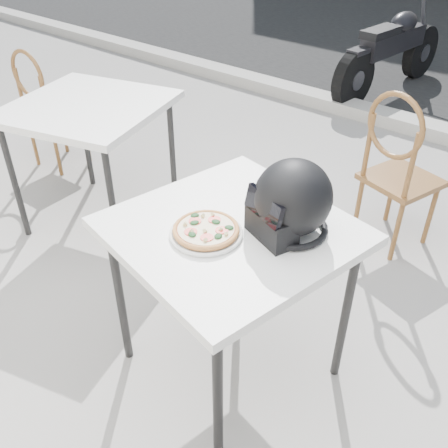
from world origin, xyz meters
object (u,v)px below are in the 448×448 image
Objects in this scene: pizza at (206,229)px; cafe_table_side at (89,115)px; helmet at (291,202)px; cafe_chair_side at (45,103)px; cafe_table_main at (231,242)px; plate at (206,233)px; motorcycle at (392,52)px; cafe_chair_main at (397,164)px.

cafe_table_side is (-1.46, 0.54, -0.09)m from pizza.
helmet is 0.40× the size of cafe_chair_side.
cafe_table_main is at bearing -127.83° from helmet.
plate is (-0.04, -0.11, 0.08)m from cafe_table_main.
pizza is 0.16× the size of motorcycle.
cafe_chair_side is at bearing -105.18° from motorcycle.
plate is 1.11× the size of pizza.
cafe_chair_main is at bearing -59.41° from motorcycle.
cafe_table_side is (-1.69, 0.31, -0.20)m from helmet.
cafe_chair_side reaches higher than cafe_table_side.
helmet is (0.23, 0.23, 0.11)m from pizza.
plate is at bearing 100.27° from cafe_chair_main.
cafe_chair_main is at bearing 112.46° from helmet.
plate is 1.56m from cafe_chair_main.
plate is at bearing -20.36° from cafe_table_side.
pizza is at bearing 88.10° from plate.
motorcycle is (-1.04, 4.20, -0.44)m from pizza.
helmet is at bearing 164.93° from cafe_chair_side.
motorcycle is (0.42, 3.66, -0.34)m from cafe_table_side.
cafe_chair_main is (0.13, 1.42, -0.18)m from cafe_table_main.
plate is at bearing -110.15° from cafe_table_main.
cafe_chair_main reaches higher than pizza.
cafe_table_side is at bearing -90.34° from motorcycle.
cafe_chair_side is (-2.42, 0.68, -0.22)m from cafe_table_main.
plate is 0.35m from helmet.
cafe_table_side is 1.13× the size of cafe_chair_side.
cafe_chair_main is 2.94m from motorcycle.
plate is 1.56m from cafe_table_side.
cafe_table_main is at bearing 69.85° from plate.
pizza reaches higher than cafe_table_side.
helmet is at bearing 44.85° from pizza.
pizza reaches higher than cafe_table_main.
helmet is 0.20× the size of motorcycle.
cafe_table_side is (-1.50, 0.43, 0.01)m from cafe_table_main.
motorcycle is at bearing 104.84° from cafe_table_main.
pizza is 0.34m from helmet.
cafe_table_main is 0.16m from pizza.
pizza is 0.31× the size of cafe_chair_main.
pizza is 4.35m from motorcycle.
cafe_table_side is 3.70m from motorcycle.
helmet is at bearing -66.02° from motorcycle.
helmet reaches higher than cafe_chair_side.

